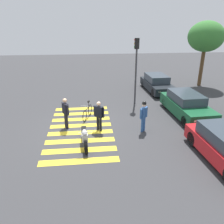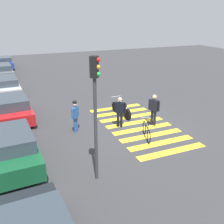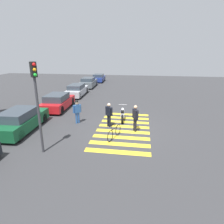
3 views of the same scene
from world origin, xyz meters
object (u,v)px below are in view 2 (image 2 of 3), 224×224
(officer_by_motorcycle, at_px, (120,110))
(car_red_convertible, at_px, (13,108))
(leaning_bicycle, at_px, (146,131))
(car_silver_sedan, at_px, (7,86))
(officer_on_foot, at_px, (154,108))
(traffic_light_pole, at_px, (95,102))
(car_blue_hatchback, at_px, (4,63))
(car_grey_coupe, at_px, (2,72))
(pedestrian_bystander, at_px, (75,114))
(car_green_compact, at_px, (12,147))
(police_motorcycle, at_px, (121,108))

(officer_by_motorcycle, xyz_separation_m, car_red_convertible, (3.45, 5.25, -0.28))
(leaning_bicycle, relative_size, officer_by_motorcycle, 0.99)
(car_silver_sedan, bearing_deg, officer_on_foot, -143.03)
(officer_on_foot, xyz_separation_m, traffic_light_pole, (-3.50, 4.58, 2.03))
(officer_on_foot, height_order, car_blue_hatchback, officer_on_foot)
(car_silver_sedan, distance_m, car_blue_hatchback, 10.89)
(officer_on_foot, xyz_separation_m, car_grey_coupe, (15.15, 7.32, -0.33))
(car_red_convertible, bearing_deg, car_grey_coupe, 1.36)
(pedestrian_bystander, distance_m, car_blue_hatchback, 19.74)
(leaning_bicycle, bearing_deg, car_grey_coupe, 20.49)
(traffic_light_pole, bearing_deg, officer_on_foot, -52.59)
(pedestrian_bystander, bearing_deg, car_blue_hatchback, 8.20)
(leaning_bicycle, distance_m, car_grey_coupe, 17.55)
(pedestrian_bystander, height_order, car_red_convertible, pedestrian_bystander)
(pedestrian_bystander, height_order, car_grey_coupe, pedestrian_bystander)
(car_red_convertible, height_order, car_silver_sedan, car_red_convertible)
(car_red_convertible, bearing_deg, officer_on_foot, -119.37)
(car_green_compact, xyz_separation_m, car_silver_sedan, (10.53, -0.24, -0.04))
(car_blue_hatchback, bearing_deg, car_red_convertible, 179.76)
(officer_on_foot, bearing_deg, leaning_bicycle, 137.57)
(car_grey_coupe, bearing_deg, car_green_compact, 179.78)
(traffic_light_pole, bearing_deg, car_red_convertible, 18.32)
(car_green_compact, relative_size, car_blue_hatchback, 1.14)
(car_grey_coupe, relative_size, traffic_light_pole, 0.98)
(officer_by_motorcycle, relative_size, car_red_convertible, 0.38)
(leaning_bicycle, distance_m, car_red_convertible, 7.89)
(leaning_bicycle, relative_size, car_blue_hatchback, 0.41)
(leaning_bicycle, relative_size, officer_on_foot, 0.95)
(police_motorcycle, height_order, officer_on_foot, officer_on_foot)
(police_motorcycle, distance_m, car_silver_sedan, 9.67)
(officer_by_motorcycle, xyz_separation_m, car_green_compact, (-1.57, 5.58, -0.27))
(leaning_bicycle, relative_size, pedestrian_bystander, 0.96)
(pedestrian_bystander, bearing_deg, officer_by_motorcycle, -97.74)
(officer_by_motorcycle, bearing_deg, leaning_bicycle, -160.85)
(pedestrian_bystander, height_order, traffic_light_pole, traffic_light_pole)
(pedestrian_bystander, height_order, car_green_compact, pedestrian_bystander)
(leaning_bicycle, height_order, car_blue_hatchback, car_blue_hatchback)
(car_grey_coupe, bearing_deg, officer_by_motorcycle, -159.34)
(leaning_bicycle, xyz_separation_m, car_blue_hatchback, (21.66, 5.81, 0.25))
(traffic_light_pole, bearing_deg, car_blue_hatchback, 5.75)
(police_motorcycle, xyz_separation_m, leaning_bicycle, (-3.29, 0.16, -0.08))
(officer_on_foot, distance_m, officer_by_motorcycle, 1.88)
(car_blue_hatchback, bearing_deg, car_green_compact, 178.94)
(officer_by_motorcycle, bearing_deg, car_silver_sedan, 30.75)
(car_grey_coupe, xyz_separation_m, traffic_light_pole, (-18.65, -2.74, 2.37))
(police_motorcycle, relative_size, car_red_convertible, 0.49)
(officer_on_foot, bearing_deg, car_blue_hatchback, 18.93)
(car_red_convertible, xyz_separation_m, car_blue_hatchback, (16.40, -0.07, -0.04))
(officer_by_motorcycle, distance_m, traffic_light_pole, 5.31)
(police_motorcycle, xyz_separation_m, officer_by_motorcycle, (-1.49, 0.79, 0.50))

